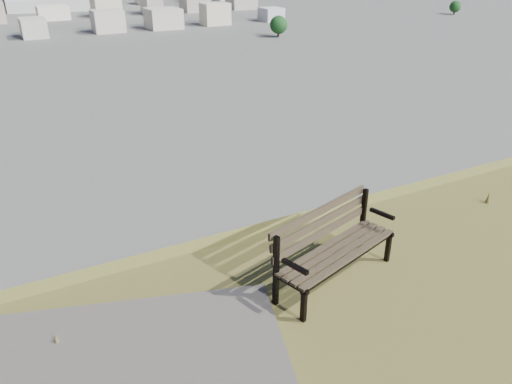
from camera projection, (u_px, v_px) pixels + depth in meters
park_bench at (332, 242)px, 5.69m from camera, size 1.74×0.99×0.87m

